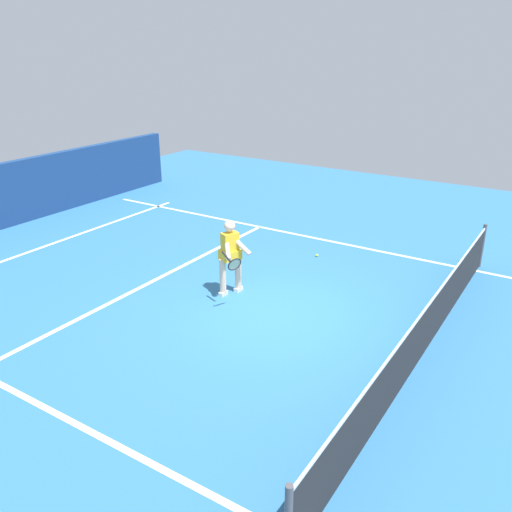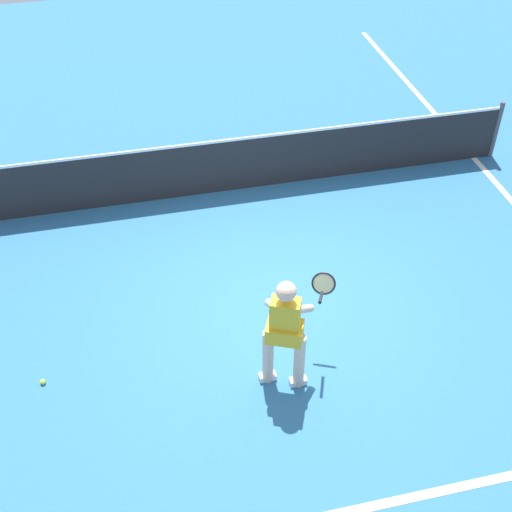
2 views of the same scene
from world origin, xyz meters
The scene contains 8 objects.
ground_plane centered at (0.00, 0.00, 0.00)m, with size 24.02×24.02×0.00m, color teal.
baseline_marking centered at (0.00, -6.74, 0.00)m, with size 9.30×0.10×0.01m, color white.
service_line_marking centered at (0.00, -3.01, 0.00)m, with size 8.30×0.10×0.01m, color white.
sideline_left_marking centered at (-4.15, 0.00, 0.00)m, with size 0.10×16.47×0.01m, color white.
sideline_right_marking centered at (4.15, 0.00, 0.00)m, with size 0.10×16.47×0.01m, color white.
court_net centered at (0.00, 2.71, 0.47)m, with size 8.98×0.08×1.01m.
tennis_player centered at (-0.26, -1.24, 0.85)m, with size 1.02×0.84×1.55m.
tennis_ball_near centered at (-3.01, -0.67, 0.03)m, with size 0.07×0.07×0.07m, color #D1E533.
Camera 1 is at (7.77, 4.46, 4.75)m, focal length 37.60 mm.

